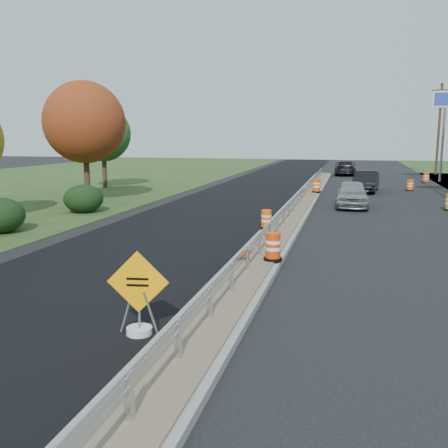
% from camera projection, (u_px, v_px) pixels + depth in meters
% --- Properties ---
extents(ground, '(140.00, 140.00, 0.00)m').
position_uv_depth(ground, '(269.00, 248.00, 18.37)').
color(ground, black).
rests_on(ground, ground).
extents(milled_overlay, '(7.20, 120.00, 0.01)m').
position_uv_depth(milled_overlay, '(222.00, 207.00, 28.98)').
color(milled_overlay, black).
rests_on(milled_overlay, ground).
extents(median, '(1.60, 55.00, 0.23)m').
position_uv_depth(median, '(294.00, 213.00, 25.98)').
color(median, gray).
rests_on(median, ground).
extents(guardrail, '(0.10, 46.15, 0.72)m').
position_uv_depth(guardrail, '(296.00, 199.00, 26.83)').
color(guardrail, silver).
rests_on(guardrail, median).
extents(pylon_sign_north, '(2.20, 0.30, 7.90)m').
position_uv_depth(pylon_sign_north, '(445.00, 108.00, 43.31)').
color(pylon_sign_north, slate).
rests_on(pylon_sign_north, ground).
extents(utility_pole_north, '(1.90, 0.26, 9.40)m').
position_uv_depth(utility_pole_north, '(439.00, 127.00, 51.92)').
color(utility_pole_north, '#473523').
rests_on(utility_pole_north, ground).
extents(hedge_north, '(2.09, 2.09, 1.52)m').
position_uv_depth(hedge_north, '(83.00, 199.00, 26.63)').
color(hedge_north, black).
rests_on(hedge_north, ground).
extents(tree_near_red, '(4.95, 4.95, 7.35)m').
position_uv_depth(tree_near_red, '(84.00, 122.00, 30.22)').
color(tree_near_red, '#473523').
rests_on(tree_near_red, ground).
extents(tree_near_back, '(4.29, 4.29, 6.37)m').
position_uv_depth(tree_near_back, '(103.00, 134.00, 38.69)').
color(tree_near_back, '#473523').
rests_on(tree_near_back, ground).
extents(caution_sign, '(1.28, 0.54, 1.78)m').
position_uv_depth(caution_sign, '(139.00, 314.00, 10.29)').
color(caution_sign, white).
rests_on(caution_sign, ground).
extents(barrel_median_near, '(0.59, 0.59, 0.86)m').
position_uv_depth(barrel_median_near, '(273.00, 247.00, 15.56)').
color(barrel_median_near, black).
rests_on(barrel_median_near, median).
extents(barrel_median_mid, '(0.53, 0.53, 0.78)m').
position_uv_depth(barrel_median_mid, '(266.00, 220.00, 20.92)').
color(barrel_median_mid, black).
rests_on(barrel_median_mid, median).
extents(barrel_median_far, '(0.62, 0.62, 0.91)m').
position_uv_depth(barrel_median_far, '(316.00, 186.00, 34.24)').
color(barrel_median_far, black).
rests_on(barrel_median_far, median).
extents(barrel_shoulder_mid, '(0.56, 0.56, 0.82)m').
position_uv_depth(barrel_shoulder_mid, '(410.00, 186.00, 37.28)').
color(barrel_shoulder_mid, black).
rests_on(barrel_shoulder_mid, ground).
extents(barrel_shoulder_far, '(0.60, 0.60, 0.88)m').
position_uv_depth(barrel_shoulder_far, '(426.00, 178.00, 43.57)').
color(barrel_shoulder_far, black).
rests_on(barrel_shoulder_far, ground).
extents(car_silver, '(1.92, 4.53, 1.53)m').
position_uv_depth(car_silver, '(352.00, 194.00, 28.81)').
color(car_silver, '#A8A8AD').
rests_on(car_silver, ground).
extents(car_dark_mid, '(2.10, 4.77, 1.52)m').
position_uv_depth(car_dark_mid, '(366.00, 181.00, 36.63)').
color(car_dark_mid, black).
rests_on(car_dark_mid, ground).
extents(car_dark_far, '(2.17, 5.22, 1.51)m').
position_uv_depth(car_dark_far, '(345.00, 168.00, 52.16)').
color(car_dark_far, black).
rests_on(car_dark_far, ground).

